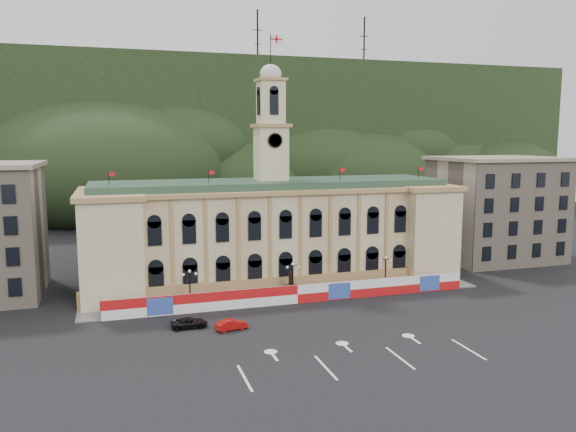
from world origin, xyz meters
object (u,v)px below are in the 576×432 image
object	(u,v)px
red_sedan	(231,325)
black_suv	(189,323)
lamp_center	(293,277)
statue	(291,289)

from	to	relation	value
red_sedan	black_suv	distance (m)	5.04
lamp_center	black_suv	xyz separation A→B (m)	(-15.09, -7.56, -2.48)
lamp_center	black_suv	size ratio (longest dim) A/B	1.20
statue	lamp_center	size ratio (longest dim) A/B	0.72
statue	black_suv	world-z (taller)	statue
lamp_center	statue	bearing A→B (deg)	90.00
lamp_center	black_suv	bearing A→B (deg)	-153.40
statue	lamp_center	distance (m)	2.14
lamp_center	red_sedan	size ratio (longest dim) A/B	1.31
statue	red_sedan	world-z (taller)	statue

